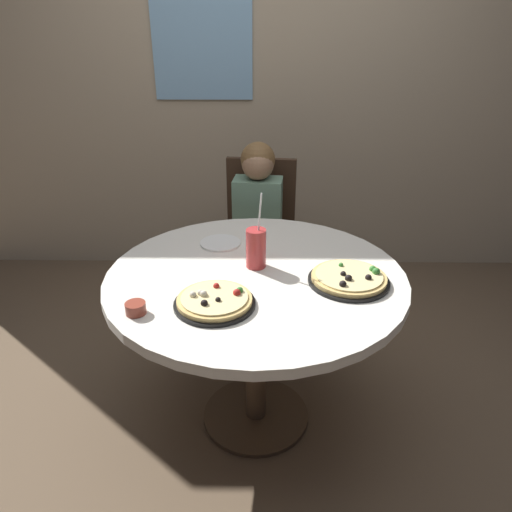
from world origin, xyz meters
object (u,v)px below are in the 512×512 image
object	(u,v)px
chair_wooden	(259,233)
pizza_veggie	(215,301)
dining_table	(256,295)
plate_small	(220,243)
pizza_cheese	(349,278)
sauce_bowl	(136,308)
soda_cup	(256,248)
diner_child	(256,253)

from	to	relation	value
chair_wooden	pizza_veggie	world-z (taller)	chair_wooden
dining_table	chair_wooden	world-z (taller)	chair_wooden
dining_table	plate_small	size ratio (longest dim) A/B	6.54
pizza_cheese	sauce_bowl	distance (m)	0.79
soda_cup	sauce_bowl	distance (m)	0.54
chair_wooden	pizza_veggie	distance (m)	1.18
chair_wooden	pizza_veggie	size ratio (longest dim) A/B	3.33
dining_table	pizza_cheese	size ratio (longest dim) A/B	3.83
chair_wooden	pizza_cheese	world-z (taller)	chair_wooden
chair_wooden	pizza_cheese	size ratio (longest dim) A/B	3.09
dining_table	plate_small	world-z (taller)	plate_small
plate_small	sauce_bowl	bearing A→B (deg)	-112.96
dining_table	pizza_cheese	world-z (taller)	pizza_cheese
dining_table	soda_cup	size ratio (longest dim) A/B	3.83
pizza_veggie	soda_cup	world-z (taller)	soda_cup
pizza_veggie	plate_small	distance (m)	0.51
dining_table	plate_small	distance (m)	0.33
chair_wooden	dining_table	bearing A→B (deg)	-90.58
soda_cup	pizza_cheese	bearing A→B (deg)	-20.10
pizza_cheese	soda_cup	bearing A→B (deg)	159.90
soda_cup	plate_small	size ratio (longest dim) A/B	1.71
diner_child	soda_cup	world-z (taller)	diner_child
plate_small	dining_table	bearing A→B (deg)	-59.34
pizza_cheese	dining_table	bearing A→B (deg)	168.59
chair_wooden	sauce_bowl	distance (m)	1.30
chair_wooden	sauce_bowl	size ratio (longest dim) A/B	13.57
pizza_cheese	pizza_veggie	bearing A→B (deg)	-161.24
chair_wooden	pizza_cheese	distance (m)	1.07
sauce_bowl	pizza_cheese	bearing A→B (deg)	16.51
chair_wooden	soda_cup	size ratio (longest dim) A/B	3.09
pizza_veggie	soda_cup	bearing A→B (deg)	64.60
pizza_veggie	soda_cup	xyz separation A→B (m)	(0.14, 0.30, 0.06)
dining_table	chair_wooden	bearing A→B (deg)	89.42
dining_table	plate_small	xyz separation A→B (m)	(-0.16, 0.27, 0.11)
plate_small	pizza_cheese	bearing A→B (deg)	-33.69
diner_child	plate_small	size ratio (longest dim) A/B	6.01
sauce_bowl	diner_child	bearing A→B (deg)	69.00
pizza_cheese	soda_cup	world-z (taller)	soda_cup
dining_table	sauce_bowl	xyz separation A→B (m)	(-0.40, -0.29, 0.12)
soda_cup	sauce_bowl	xyz separation A→B (m)	(-0.40, -0.35, -0.06)
pizza_veggie	plate_small	xyz separation A→B (m)	(-0.02, 0.51, -0.01)
pizza_cheese	soda_cup	distance (m)	0.38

